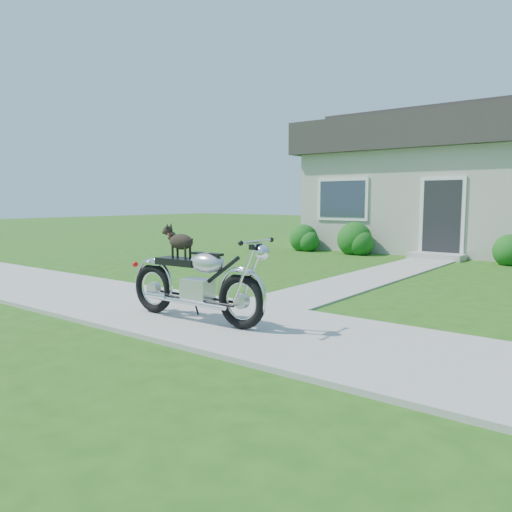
% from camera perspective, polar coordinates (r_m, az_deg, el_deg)
% --- Properties ---
extents(ground, '(80.00, 80.00, 0.00)m').
position_cam_1_polar(ground, '(5.69, 7.61, -9.59)').
color(ground, '#235114').
rests_on(ground, ground).
extents(sidewalk, '(24.00, 2.20, 0.04)m').
position_cam_1_polar(sidewalk, '(5.68, 7.62, -9.40)').
color(sidewalk, '#9E9B93').
rests_on(sidewalk, ground).
extents(walkway, '(1.20, 8.00, 0.03)m').
position_cam_1_polar(walkway, '(10.74, 13.99, -2.09)').
color(walkway, '#9E9B93').
rests_on(walkway, ground).
extents(shrub_row, '(10.80, 1.14, 1.14)m').
position_cam_1_polar(shrub_row, '(13.55, 26.37, 0.89)').
color(shrub_row, '#165115').
rests_on(shrub_row, ground).
extents(potted_plant_left, '(0.66, 0.75, 0.79)m').
position_cam_1_polar(potted_plant_left, '(14.80, 11.86, 1.71)').
color(potted_plant_left, '#225B18').
rests_on(potted_plant_left, ground).
extents(motorcycle_with_dog, '(2.22, 0.60, 1.19)m').
position_cam_1_polar(motorcycle_with_dog, '(6.33, -6.83, -2.77)').
color(motorcycle_with_dog, black).
rests_on(motorcycle_with_dog, sidewalk).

